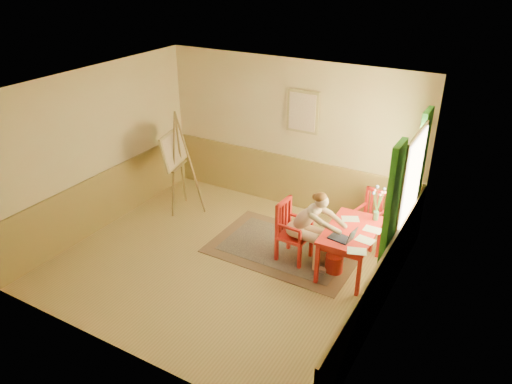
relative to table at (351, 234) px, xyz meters
The scene contains 14 objects.
room 2.07m from the table, 157.12° to the right, with size 5.04×4.54×2.84m.
wainscot 1.78m from the table, behind, with size 5.00×4.50×1.00m.
window 1.02m from the table, 28.61° to the left, with size 0.12×2.01×2.20m.
wall_portrait 2.46m from the table, 136.32° to the left, with size 0.60×0.05×0.76m.
rug 1.27m from the table, behind, with size 2.42×1.63×0.02m.
table is the anchor object (origin of this frame).
chair_left 0.93m from the table, behind, with size 0.48×0.46×1.00m.
chair_back 0.95m from the table, 88.59° to the left, with size 0.49×0.51×0.93m.
figure 0.63m from the table, 164.39° to the right, with size 0.96×0.42×1.29m.
laptop 0.37m from the table, 89.76° to the right, with size 0.40×0.28×0.22m.
papers 0.21m from the table, 23.22° to the right, with size 0.70×1.09×0.00m.
vase 0.62m from the table, 65.04° to the left, with size 0.18×0.27×0.55m.
wastebasket 0.54m from the table, 135.54° to the right, with size 0.27×0.27×0.29m, color #B23126.
easel 3.53m from the table, behind, with size 0.73×0.86×1.93m.
Camera 1 is at (3.61, -5.36, 4.44)m, focal length 34.13 mm.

